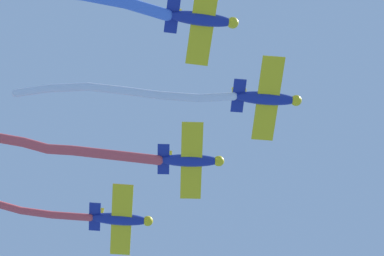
{
  "coord_description": "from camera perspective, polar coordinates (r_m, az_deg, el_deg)",
  "views": [
    {
      "loc": [
        -26.08,
        -6.71,
        4.61
      ],
      "look_at": [
        1.92,
        12.47,
        62.9
      ],
      "focal_mm": 73.17,
      "sensor_mm": 36.0,
      "label": 1
    }
  ],
  "objects": [
    {
      "name": "airplane_left_wing",
      "position": [
        69.2,
        -0.08,
        -2.38
      ],
      "size": [
        7.54,
        6.43,
        2.01
      ],
      "rotation": [
        0.0,
        0.0,
        5.34
      ],
      "color": "navy"
    },
    {
      "name": "smoke_trail_lead",
      "position": [
        67.01,
        -5.08,
        2.62
      ],
      "size": [
        10.73,
        16.64,
        2.74
      ],
      "color": "white"
    },
    {
      "name": "smoke_trail_left_wing",
      "position": [
        70.85,
        -10.68,
        -1.27
      ],
      "size": [
        13.73,
        16.79,
        3.79
      ],
      "color": "#DB4C4C"
    },
    {
      "name": "airplane_slot",
      "position": [
        72.8,
        -5.19,
        -6.63
      ],
      "size": [
        7.34,
        6.55,
        2.01
      ],
      "rotation": [
        0.0,
        0.0,
        5.4
      ],
      "color": "navy"
    },
    {
      "name": "airplane_right_wing",
      "position": [
        63.33,
        0.76,
        7.95
      ],
      "size": [
        7.17,
        6.7,
        2.01
      ],
      "rotation": [
        0.0,
        0.0,
        5.44
      ],
      "color": "navy"
    },
    {
      "name": "airplane_lead",
      "position": [
        66.36,
        5.5,
        2.17
      ],
      "size": [
        7.35,
        6.55,
        2.01
      ],
      "rotation": [
        0.0,
        0.0,
        5.39
      ],
      "color": "navy"
    }
  ]
}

